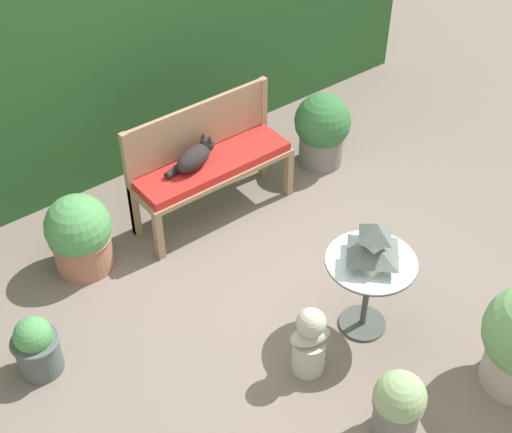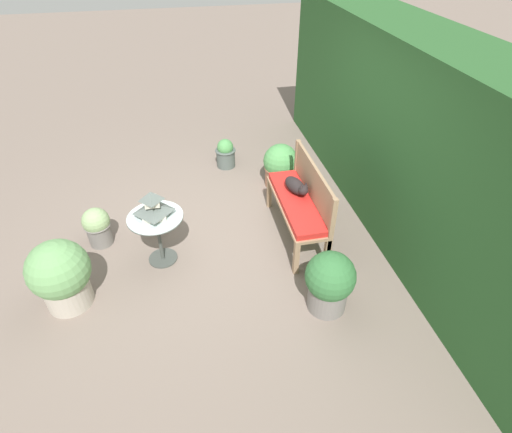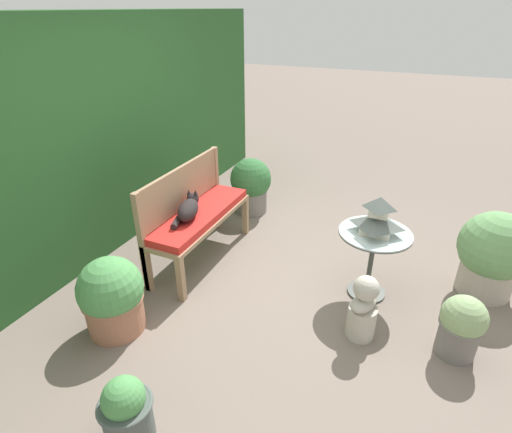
% 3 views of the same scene
% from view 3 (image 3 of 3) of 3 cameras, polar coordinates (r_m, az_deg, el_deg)
% --- Properties ---
extents(ground, '(30.00, 30.00, 0.00)m').
position_cam_3_polar(ground, '(3.83, 3.65, -10.26)').
color(ground, '#75665B').
extents(foliage_hedge_back, '(6.40, 0.98, 2.33)m').
position_cam_3_polar(foliage_hedge_back, '(4.59, -25.44, 10.10)').
color(foliage_hedge_back, '#285628').
rests_on(foliage_hedge_back, ground).
extents(garden_bench, '(1.39, 0.42, 0.55)m').
position_cam_3_polar(garden_bench, '(4.04, -7.93, -0.32)').
color(garden_bench, '#937556').
rests_on(garden_bench, ground).
extents(bench_backrest, '(1.39, 0.06, 0.99)m').
position_cam_3_polar(bench_backrest, '(4.04, -10.48, 3.25)').
color(bench_backrest, '#937556').
rests_on(bench_backrest, ground).
extents(cat, '(0.49, 0.28, 0.22)m').
position_cam_3_polar(cat, '(3.87, -9.66, 1.08)').
color(cat, black).
rests_on(cat, garden_bench).
extents(patio_table, '(0.63, 0.63, 0.65)m').
position_cam_3_polar(patio_table, '(3.63, 16.41, -4.08)').
color(patio_table, '#424742').
rests_on(patio_table, ground).
extents(pagoda_birdhouse, '(0.34, 0.34, 0.33)m').
position_cam_3_polar(pagoda_birdhouse, '(3.50, 17.02, -0.15)').
color(pagoda_birdhouse, beige).
rests_on(pagoda_birdhouse, patio_table).
extents(garden_bust, '(0.31, 0.24, 0.57)m').
position_cam_3_polar(garden_bust, '(3.30, 15.05, -12.59)').
color(garden_bust, '#B7B2A3').
rests_on(garden_bust, ground).
extents(potted_plant_hedge_corner, '(0.62, 0.62, 0.80)m').
position_cam_3_polar(potted_plant_hedge_corner, '(4.14, 30.77, -4.57)').
color(potted_plant_hedge_corner, '#ADA393').
rests_on(potted_plant_hedge_corner, ground).
extents(potted_plant_table_far, '(0.51, 0.51, 0.66)m').
position_cam_3_polar(potted_plant_table_far, '(3.42, -19.88, -10.69)').
color(potted_plant_table_far, '#9E664C').
rests_on(potted_plant_table_far, ground).
extents(potted_plant_patio_mid, '(0.33, 0.33, 0.51)m').
position_cam_3_polar(potted_plant_patio_mid, '(3.41, 27.27, -13.69)').
color(potted_plant_patio_mid, slate).
rests_on(potted_plant_patio_mid, ground).
extents(potted_plant_bench_right, '(0.33, 0.33, 0.47)m').
position_cam_3_polar(potted_plant_bench_right, '(2.75, -18.04, -24.90)').
color(potted_plant_bench_right, '#4C5651').
rests_on(potted_plant_bench_right, ground).
extents(potted_plant_table_near, '(0.52, 0.52, 0.71)m').
position_cam_3_polar(potted_plant_table_near, '(5.04, -0.75, 4.55)').
color(potted_plant_table_near, slate).
rests_on(potted_plant_table_near, ground).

